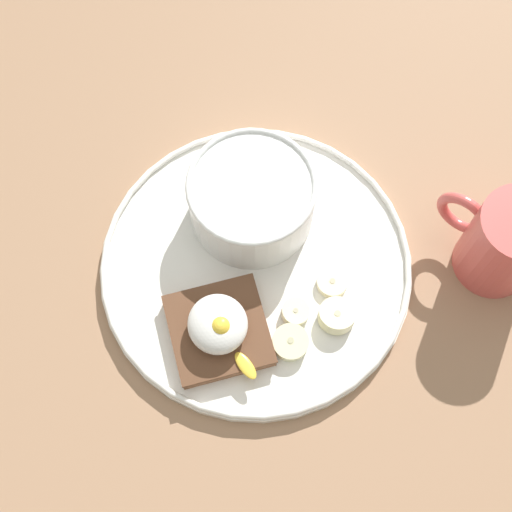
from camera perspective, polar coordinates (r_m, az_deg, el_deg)
The scene contains 10 objects.
ground_plane at distance 70.62cm, azimuth 0.00°, elevation -1.22°, with size 120.00×120.00×2.00cm, color #9F7657.
plate at distance 68.94cm, azimuth 0.00°, elevation -0.69°, with size 30.14×30.14×1.60cm.
oatmeal_bowl at distance 68.01cm, azimuth -0.33°, elevation 4.60°, with size 12.27×12.27×6.27cm.
toast_slice at distance 65.73cm, azimuth -2.99°, elevation -5.98°, with size 8.95×8.95×1.65cm.
poached_egg at distance 63.67cm, azimuth -3.03°, elevation -5.52°, with size 8.36×5.39×3.08cm.
banana_slice_front at distance 66.61cm, azimuth 6.48°, elevation -4.76°, with size 4.73×4.65×1.83cm.
banana_slice_left at distance 66.59cm, azimuth 3.17°, elevation -4.52°, with size 2.84×2.91×1.28cm.
banana_slice_back at distance 68.00cm, azimuth 6.10°, elevation -2.12°, with size 4.01×4.01×0.91cm.
banana_slice_right at distance 65.60cm, azimuth 2.76°, elevation -6.92°, with size 3.67×3.58×1.58cm.
coffee_mug at distance 69.20cm, azimuth 19.23°, elevation 1.09°, with size 9.71×8.78×9.66cm.
Camera 1 is at (-24.48, 6.08, 66.96)cm, focal length 50.00 mm.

